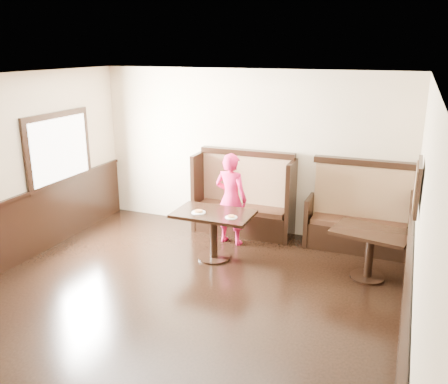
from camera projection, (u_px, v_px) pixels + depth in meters
The scene contains 9 objects.
ground at pixel (149, 329), 5.49m from camera, with size 7.00×7.00×0.00m, color black.
room_shell at pixel (137, 263), 5.65m from camera, with size 7.00×7.00×7.00m.
booth_main at pixel (244, 203), 8.26m from camera, with size 1.75×0.72×1.45m.
booth_neighbor at pixel (359, 220), 7.58m from camera, with size 1.65×0.72×1.45m.
table_main at pixel (214, 223), 7.18m from camera, with size 1.18×0.74×0.75m.
table_neighbor at pixel (370, 243), 6.57m from camera, with size 1.14×0.86×0.71m.
child at pixel (231, 199), 7.72m from camera, with size 0.56×0.37×1.53m, color #D5164E.
pizza_plate_left at pixel (199, 212), 7.11m from camera, with size 0.21×0.21×0.04m.
pizza_plate_right at pixel (231, 217), 6.91m from camera, with size 0.18×0.18×0.03m.
Camera 1 is at (2.58, -4.12, 3.13)m, focal length 38.00 mm.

